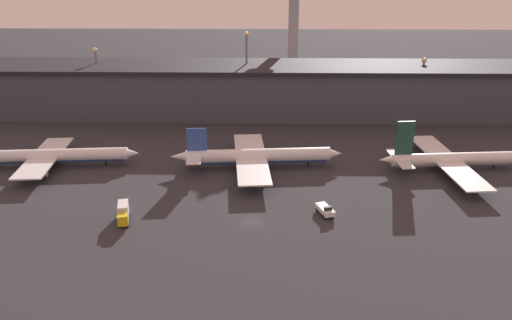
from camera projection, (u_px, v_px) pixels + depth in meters
ground at (252, 222)px, 105.12m from camera, size 600.00×600.00×0.00m
terminal_building at (258, 90)px, 173.84m from camera, size 191.92×24.91×17.46m
airplane_0 at (50, 156)px, 131.55m from camera, size 46.34×29.47×12.01m
airplane_1 at (256, 156)px, 130.81m from camera, size 45.22×35.94×11.35m
airplane_2 at (451, 159)px, 129.58m from camera, size 39.05×37.95×13.64m
service_vehicle_0 at (123, 212)px, 104.80m from camera, size 3.58×7.30×3.62m
service_vehicle_1 at (325, 210)px, 107.60m from camera, size 4.02×5.88×2.56m
lamp_post_0 at (97, 71)px, 174.28m from camera, size 1.80×1.80×22.88m
lamp_post_1 at (247, 63)px, 172.21m from camera, size 1.80×1.80×28.32m
lamp_post_2 at (422, 77)px, 172.92m from camera, size 1.80×1.80×19.78m
control_tower at (294, 16)px, 212.09m from camera, size 9.00×9.00×49.29m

